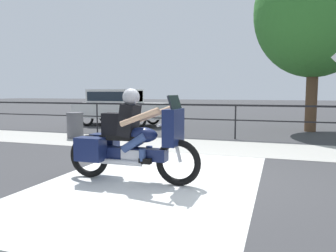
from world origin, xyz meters
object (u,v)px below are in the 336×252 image
Objects in this scene: trash_bin at (75,125)px; tree_behind_sign at (315,11)px; parked_car at (118,105)px; motorcycle at (130,140)px.

tree_behind_sign is at bearing 30.92° from trash_bin.
trash_bin is at bearing -149.08° from tree_behind_sign.
parked_car is 8.89m from tree_behind_sign.
parked_car is 4.81× the size of trash_bin.
trash_bin is (-4.01, 4.21, -0.28)m from motorcycle.
trash_bin is at bearing -82.80° from parked_car.
trash_bin is (0.59, -4.24, -0.51)m from parked_car.
motorcycle reaches higher than trash_bin.
parked_car is at bearing -178.05° from tree_behind_sign.
motorcycle is 10.16m from tree_behind_sign.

